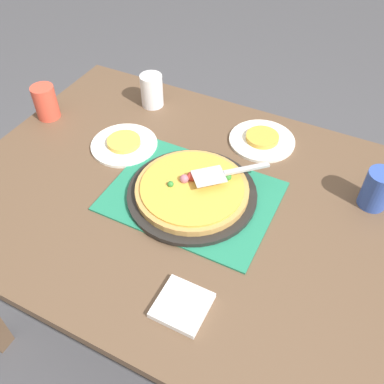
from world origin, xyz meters
TOP-DOWN VIEW (x-y plane):
  - ground_plane at (0.00, 0.00)m, footprint 8.00×8.00m
  - dining_table at (0.00, 0.00)m, footprint 1.40×1.00m
  - placemat at (0.00, 0.00)m, footprint 0.48×0.36m
  - pizza_pan at (0.00, 0.00)m, footprint 0.38×0.38m
  - pizza at (0.00, 0.00)m, footprint 0.33×0.33m
  - plate_near_left at (-0.31, 0.11)m, footprint 0.22×0.22m
  - plate_far_right at (0.09, 0.33)m, footprint 0.22×0.22m
  - served_slice_left at (-0.31, 0.11)m, footprint 0.11×0.11m
  - served_slice_right at (0.09, 0.33)m, footprint 0.11×0.11m
  - cup_near at (0.48, 0.21)m, footprint 0.08×0.08m
  - cup_far at (-0.64, 0.12)m, footprint 0.08×0.08m
  - cup_corner at (-0.34, 0.36)m, footprint 0.08×0.08m
  - pizza_server at (0.07, 0.07)m, footprint 0.20×0.19m
  - napkin_stack at (0.14, -0.33)m, footprint 0.12×0.12m

SIDE VIEW (x-z plane):
  - ground_plane at x=0.00m, z-range 0.00..0.00m
  - dining_table at x=0.00m, z-range 0.27..1.02m
  - placemat at x=0.00m, z-range 0.75..0.76m
  - plate_near_left at x=-0.31m, z-range 0.75..0.76m
  - plate_far_right at x=0.09m, z-range 0.75..0.76m
  - napkin_stack at x=0.14m, z-range 0.75..0.77m
  - pizza_pan at x=0.00m, z-range 0.76..0.77m
  - served_slice_left at x=-0.31m, z-range 0.76..0.78m
  - served_slice_right at x=0.09m, z-range 0.76..0.78m
  - pizza at x=0.00m, z-range 0.76..0.81m
  - cup_near at x=0.48m, z-range 0.75..0.87m
  - cup_far at x=-0.64m, z-range 0.75..0.87m
  - cup_corner at x=-0.34m, z-range 0.75..0.87m
  - pizza_server at x=0.07m, z-range 0.82..0.82m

